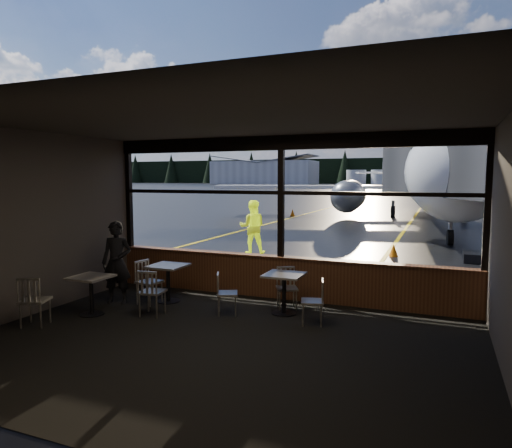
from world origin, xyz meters
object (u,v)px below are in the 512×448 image
Objects in this scene: chair_mid_s at (152,292)px; passenger at (117,263)px; ground_crew at (252,227)px; cone_nose at (393,250)px; chair_near_e at (312,302)px; chair_near_n at (287,289)px; cone_wing at (293,213)px; cafe_table_mid at (168,284)px; chair_mid_w at (149,282)px; chair_near_w at (227,294)px; cafe_table_left at (91,296)px; jet_bridge at (458,189)px; airliner at (432,136)px; cafe_table_near at (284,294)px; chair_left_s at (35,301)px.

passenger reaches higher than chair_mid_s.
ground_crew reaches higher than cone_nose.
chair_near_e is 0.98× the size of chair_near_n.
chair_near_n is at bearing -72.67° from cone_wing.
cone_wing is at bearing 82.62° from passenger.
cafe_table_mid is 1.15m from passenger.
chair_near_e is at bearing 98.37° from chair_mid_w.
chair_near_w is at bearing 16.83° from chair_mid_s.
chair_near_n is (3.34, 1.76, 0.04)m from cafe_table_left.
chair_near_e is (-2.50, -6.97, -1.87)m from jet_bridge.
airliner is 80.59× the size of cone_nose.
chair_near_w is 0.44× the size of ground_crew.
passenger is (-6.63, -7.14, -1.42)m from jet_bridge.
jet_bridge is 21.77× the size of cone_wing.
chair_mid_s is at bearing -78.93° from cone_wing.
jet_bridge is 9.35m from chair_mid_w.
chair_near_e is at bearing -5.43° from cafe_table_mid.
passenger is at bearing 68.59° from ground_crew.
chair_near_e is 1.94× the size of cone_nose.
chair_mid_w is 0.80m from passenger.
cone_wing is at bearing -99.19° from chair_near_n.
cone_wing is at bearing 100.88° from cafe_table_mid.
chair_mid_s reaches higher than cone_wing.
chair_mid_s is at bearing 77.77° from ground_crew.
cafe_table_mid is 1.05× the size of cafe_table_left.
cafe_table_near is 0.93× the size of chair_near_n.
cafe_table_mid is at bearing 97.13° from chair_mid_s.
cafe_table_left is 7.85m from ground_crew.
chair_near_w is 3.42m from chair_left_s.
cone_nose is at bearing 59.12° from chair_mid_s.
airliner is at bearing 60.94° from passenger.
chair_near_n is 0.93× the size of chair_mid_s.
chair_near_e is at bearing 66.38° from chair_near_w.
chair_mid_w is at bearing 120.85° from chair_mid_s.
chair_mid_s is at bearing -125.61° from jet_bridge.
ground_crew reaches higher than cone_wing.
jet_bridge reaches higher than passenger.
chair_mid_s is 1.34m from passenger.
cone_nose is (4.63, 1.14, -0.71)m from ground_crew.
jet_bridge is 11.41× the size of chair_mid_w.
chair_mid_w is at bearing -117.51° from cone_nose.
chair_left_s is at bearing -117.64° from passenger.
airliner is 45.26× the size of cafe_table_left.
chair_left_s is at bearing -117.57° from cone_nose.
cafe_table_left is 3.77m from chair_near_n.
jet_bridge is at bearing 50.72° from cafe_table_left.
passenger is at bearing -120.52° from cone_nose.
cafe_table_mid is 1.65× the size of cone_wing.
chair_mid_w is at bearing -116.57° from chair_near_w.
cafe_table_near is at bearing 97.28° from ground_crew.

